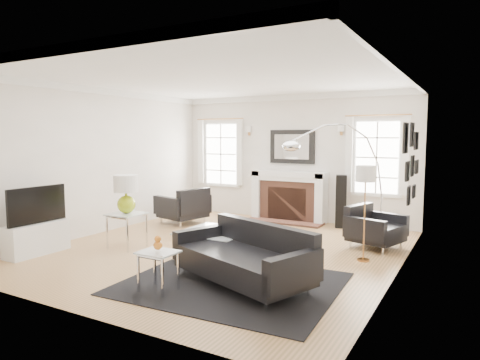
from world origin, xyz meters
The scene contains 25 objects.
floor centered at (0.00, 0.00, 0.00)m, with size 6.00×6.00×0.00m, color olive.
back_wall centered at (0.00, 3.00, 1.40)m, with size 5.50×0.04×2.80m, color white.
front_wall centered at (0.00, -3.00, 1.40)m, with size 5.50×0.04×2.80m, color white.
left_wall centered at (-2.75, 0.00, 1.40)m, with size 0.04×6.00×2.80m, color white.
right_wall centered at (2.75, 0.00, 1.40)m, with size 0.04×6.00×2.80m, color white.
ceiling centered at (0.00, 0.00, 2.80)m, with size 5.50×6.00×0.02m, color white.
crown_molding centered at (0.00, 0.00, 2.74)m, with size 5.50×6.00×0.12m, color white.
fireplace centered at (0.00, 2.79, 0.54)m, with size 1.70×0.69×1.11m.
mantel_mirror centered at (0.00, 2.95, 1.65)m, with size 1.05×0.07×0.75m.
window_left centered at (-1.85, 2.95, 1.46)m, with size 1.24×0.15×1.62m.
window_right centered at (1.85, 2.95, 1.46)m, with size 1.24×0.15×1.62m.
gallery_wall centered at (2.72, 1.30, 1.53)m, with size 0.04×1.73×1.29m.
tv_unit centered at (-2.44, -1.70, 0.33)m, with size 0.35×1.00×1.09m.
area_rug centered at (0.98, -1.40, 0.01)m, with size 2.63×2.19×0.01m, color black.
sofa centered at (1.14, -1.31, 0.34)m, with size 2.08×1.47×0.62m.
armchair_left centered at (-1.85, 1.42, 0.36)m, with size 1.05×1.12×0.64m.
armchair_right centered at (2.14, 1.35, 0.32)m, with size 0.99×1.05×0.58m.
coffee_table centered at (0.21, -0.55, 0.41)m, with size 0.99×0.99×0.44m.
side_table_left centered at (-1.47, -0.71, 0.48)m, with size 0.54×0.54×0.59m.
nesting_table centered at (0.34, -2.05, 0.38)m, with size 0.45×0.38×0.49m.
gourd_lamp centered at (-1.47, -0.71, 0.96)m, with size 0.40×0.40×0.65m.
orange_vase centered at (0.34, -2.05, 0.59)m, with size 0.11×0.11×0.17m.
arc_floor_lamp centered at (1.57, 1.18, 1.17)m, with size 1.53×1.42×2.17m.
stick_floor_lamp centered at (2.20, 0.46, 1.25)m, with size 0.29×0.29×1.44m.
speaker_tower centered at (1.22, 2.65, 0.54)m, with size 0.22×0.22×1.09m, color black.
Camera 1 is at (3.65, -5.96, 1.86)m, focal length 32.00 mm.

